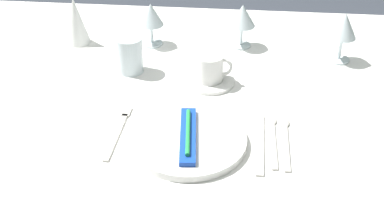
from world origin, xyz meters
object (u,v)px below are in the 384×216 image
spoon_dessert (285,137)px  wine_glass_left (151,16)px  drink_tumbler (130,57)px  dinner_knife (260,145)px  wine_glass_centre (344,27)px  napkin_folded (76,21)px  coffee_cup_left (210,68)px  fork_outer (119,130)px  wine_glass_right (242,17)px  toothbrush_package (187,135)px  dinner_plate (187,141)px  spoon_soup (272,135)px

spoon_dessert → wine_glass_left: (-0.39, 0.45, 0.09)m
drink_tumbler → dinner_knife: bearing=-40.7°
wine_glass_centre → napkin_folded: wine_glass_centre is taller
coffee_cup_left → drink_tumbler: drink_tumbler is taller
dinner_knife → coffee_cup_left: size_ratio=2.29×
dinner_knife → wine_glass_centre: 0.51m
fork_outer → drink_tumbler: size_ratio=2.08×
wine_glass_right → wine_glass_left: bearing=-177.2°
spoon_dessert → wine_glass_left: bearing=131.0°
toothbrush_package → wine_glass_right: bearing=77.1°
fork_outer → wine_glass_centre: size_ratio=1.44×
fork_outer → napkin_folded: bearing=116.5°
dinner_plate → toothbrush_package: 0.02m
dinner_plate → fork_outer: 0.17m
spoon_dessert → drink_tumbler: bearing=146.9°
spoon_soup → drink_tumbler: drink_tumbler is taller
spoon_dessert → drink_tumbler: size_ratio=1.96×
toothbrush_package → napkin_folded: size_ratio=1.42×
dinner_plate → dinner_knife: (0.17, 0.01, -0.01)m
drink_tumbler → napkin_folded: (-0.20, 0.16, 0.03)m
dinner_plate → dinner_knife: 0.17m
napkin_folded → toothbrush_package: bearing=-50.9°
dinner_knife → napkin_folded: bearing=139.8°
dinner_knife → napkin_folded: (-0.57, 0.48, 0.07)m
wine_glass_centre → drink_tumbler: wine_glass_centre is taller
wine_glass_centre → napkin_folded: 0.80m
coffee_cup_left → wine_glass_centre: bearing=23.8°
coffee_cup_left → dinner_knife: bearing=-63.5°
coffee_cup_left → napkin_folded: size_ratio=0.67×
dinner_plate → dinner_knife: dinner_plate is taller
spoon_dessert → wine_glass_centre: (0.18, 0.40, 0.10)m
drink_tumbler → napkin_folded: napkin_folded is taller
coffee_cup_left → fork_outer: bearing=-129.9°
wine_glass_left → wine_glass_right: size_ratio=0.99×
coffee_cup_left → wine_glass_centre: size_ratio=0.67×
dinner_knife → wine_glass_centre: wine_glass_centre is taller
spoon_soup → coffee_cup_left: (-0.16, 0.23, 0.05)m
fork_outer → dinner_knife: size_ratio=0.94×
dinner_plate → wine_glass_left: 0.53m
dinner_plate → fork_outer: dinner_plate is taller
dinner_plate → spoon_dessert: bearing=11.2°
dinner_knife → wine_glass_left: size_ratio=1.70×
dinner_plate → spoon_dessert: (0.23, 0.05, -0.01)m
dinner_plate → wine_glass_left: bearing=108.0°
wine_glass_right → napkin_folded: size_ratio=0.91×
spoon_soup → napkin_folded: napkin_folded is taller
dinner_knife → spoon_dessert: bearing=32.6°
wine_glass_right → drink_tumbler: wine_glass_right is taller
dinner_plate → wine_glass_left: wine_glass_left is taller
fork_outer → drink_tumbler: bearing=94.9°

